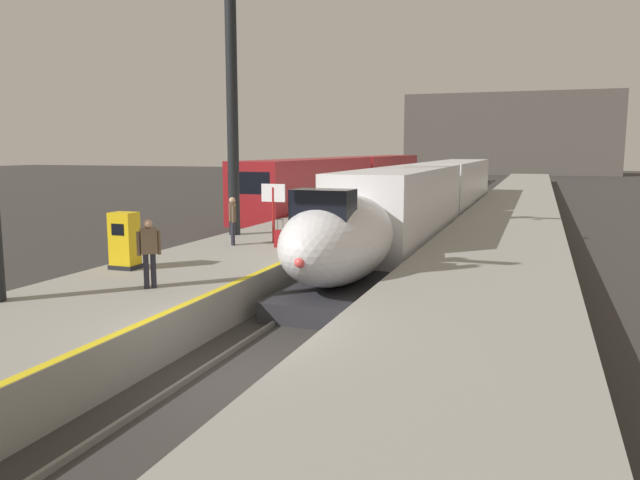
% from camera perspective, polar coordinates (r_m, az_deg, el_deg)
% --- Properties ---
extents(ground_plane, '(260.00, 260.00, 0.00)m').
position_cam_1_polar(ground_plane, '(12.43, -7.86, -12.48)').
color(ground_plane, '#33302D').
extents(platform_left, '(4.80, 110.00, 1.05)m').
position_cam_1_polar(platform_left, '(36.50, 4.36, 2.22)').
color(platform_left, gray).
rests_on(platform_left, ground).
extents(platform_right, '(4.80, 110.00, 1.05)m').
position_cam_1_polar(platform_right, '(35.28, 17.16, 1.66)').
color(platform_right, gray).
rests_on(platform_right, ground).
extents(platform_left_safety_stripe, '(0.20, 107.80, 0.01)m').
position_cam_1_polar(platform_left_safety_stripe, '(35.92, 7.88, 2.91)').
color(platform_left_safety_stripe, yellow).
rests_on(platform_left_safety_stripe, platform_left).
extents(rail_main_left, '(0.08, 110.00, 0.12)m').
position_cam_1_polar(rail_main_left, '(38.53, 10.17, 1.74)').
color(rail_main_left, slate).
rests_on(rail_main_left, ground).
extents(rail_main_right, '(0.08, 110.00, 0.12)m').
position_cam_1_polar(rail_main_right, '(38.32, 12.38, 1.64)').
color(rail_main_right, slate).
rests_on(rail_main_right, ground).
extents(rail_secondary_left, '(0.08, 110.00, 0.12)m').
position_cam_1_polar(rail_secondary_left, '(40.62, -1.18, 2.20)').
color(rail_secondary_left, slate).
rests_on(rail_secondary_left, ground).
extents(rail_secondary_right, '(0.08, 110.00, 0.12)m').
position_cam_1_polar(rail_secondary_right, '(40.12, 0.82, 2.12)').
color(rail_secondary_right, slate).
rests_on(rail_secondary_right, ground).
extents(highspeed_train_main, '(2.92, 37.88, 3.60)m').
position_cam_1_polar(highspeed_train_main, '(32.73, 9.94, 3.88)').
color(highspeed_train_main, silver).
rests_on(highspeed_train_main, ground).
extents(regional_train_adjacent, '(2.85, 36.60, 3.80)m').
position_cam_1_polar(regional_train_adjacent, '(47.81, 3.06, 5.60)').
color(regional_train_adjacent, maroon).
rests_on(regional_train_adjacent, ground).
extents(station_column_mid, '(4.00, 0.68, 10.30)m').
position_cam_1_polar(station_column_mid, '(24.74, -8.11, 14.67)').
color(station_column_mid, black).
rests_on(station_column_mid, platform_left).
extents(passenger_near_edge, '(0.39, 0.50, 1.69)m').
position_cam_1_polar(passenger_near_edge, '(21.99, -8.03, 2.09)').
color(passenger_near_edge, '#23232D').
rests_on(passenger_near_edge, platform_left).
extents(passenger_mid_platform, '(0.40, 0.49, 1.69)m').
position_cam_1_polar(passenger_mid_platform, '(31.49, 2.94, 4.02)').
color(passenger_mid_platform, '#23232D').
rests_on(passenger_mid_platform, platform_left).
extents(passenger_far_waiting, '(0.45, 0.42, 1.69)m').
position_cam_1_polar(passenger_far_waiting, '(15.52, -15.41, -0.71)').
color(passenger_far_waiting, '#23232D').
rests_on(passenger_far_waiting, platform_left).
extents(rolling_suitcase, '(0.40, 0.22, 0.98)m').
position_cam_1_polar(rolling_suitcase, '(21.40, -3.65, 0.14)').
color(rolling_suitcase, maroon).
rests_on(rolling_suitcase, platform_left).
extents(ticket_machine_yellow, '(0.76, 0.62, 1.60)m').
position_cam_1_polar(ticket_machine_yellow, '(18.32, -17.48, -0.24)').
color(ticket_machine_yellow, yellow).
rests_on(ticket_machine_yellow, platform_left).
extents(departure_info_board, '(0.90, 0.10, 2.12)m').
position_cam_1_polar(departure_info_board, '(22.37, -4.30, 3.58)').
color(departure_info_board, maroon).
rests_on(departure_info_board, platform_left).
extents(terminus_back_wall, '(36.00, 2.00, 14.00)m').
position_cam_1_polar(terminus_back_wall, '(112.45, 16.94, 9.30)').
color(terminus_back_wall, '#4C4742').
rests_on(terminus_back_wall, ground).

